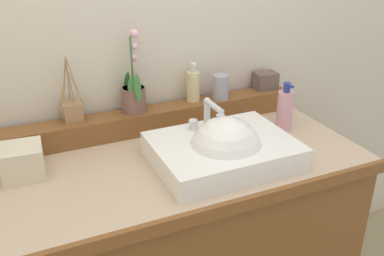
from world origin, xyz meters
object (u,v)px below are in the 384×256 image
object	(u,v)px
sink_basin	(224,152)
lotion_bottle	(285,110)
tissue_box	(23,161)
soap_dispenser	(193,85)
reed_diffuser	(72,111)
tumbler_cup	(221,87)
potted_plant	(134,94)
trinket_box	(265,81)

from	to	relation	value
sink_basin	lotion_bottle	distance (m)	0.38
tissue_box	soap_dispenser	bearing A→B (deg)	14.92
tissue_box	sink_basin	bearing A→B (deg)	-16.50
soap_dispenser	lotion_bottle	distance (m)	0.38
reed_diffuser	tissue_box	world-z (taller)	reed_diffuser
sink_basin	tumbler_cup	size ratio (longest dim) A/B	4.68
potted_plant	tissue_box	world-z (taller)	potted_plant
soap_dispenser	tissue_box	size ratio (longest dim) A/B	1.24
tissue_box	lotion_bottle	bearing A→B (deg)	-2.72
soap_dispenser	trinket_box	xyz separation A→B (m)	(0.35, 0.00, -0.03)
potted_plant	trinket_box	world-z (taller)	potted_plant
trinket_box	lotion_bottle	xyz separation A→B (m)	(-0.06, -0.23, -0.04)
trinket_box	potted_plant	bearing A→B (deg)	-174.63
sink_basin	potted_plant	bearing A→B (deg)	118.84
potted_plant	tumbler_cup	world-z (taller)	potted_plant
sink_basin	soap_dispenser	bearing A→B (deg)	81.94
reed_diffuser	potted_plant	bearing A→B (deg)	-1.44
tumbler_cup	reed_diffuser	distance (m)	0.61
sink_basin	reed_diffuser	size ratio (longest dim) A/B	1.94
tumbler_cup	tissue_box	bearing A→B (deg)	-168.78
trinket_box	reed_diffuser	bearing A→B (deg)	-175.26
soap_dispenser	tumbler_cup	bearing A→B (deg)	-12.07
sink_basin	soap_dispenser	size ratio (longest dim) A/B	2.96
tumbler_cup	lotion_bottle	size ratio (longest dim) A/B	0.52
tumbler_cup	trinket_box	world-z (taller)	tumbler_cup
potted_plant	tumbler_cup	size ratio (longest dim) A/B	3.08
reed_diffuser	tumbler_cup	bearing A→B (deg)	-2.20
tumbler_cup	potted_plant	bearing A→B (deg)	177.31
soap_dispenser	trinket_box	size ratio (longest dim) A/B	1.67
potted_plant	lotion_bottle	world-z (taller)	potted_plant
soap_dispenser	tissue_box	bearing A→B (deg)	-165.08
lotion_bottle	soap_dispenser	bearing A→B (deg)	141.89
trinket_box	tumbler_cup	bearing A→B (deg)	-169.20
reed_diffuser	tissue_box	xyz separation A→B (m)	(-0.20, -0.18, -0.07)
tumbler_cup	trinket_box	xyz separation A→B (m)	(0.24, 0.03, -0.01)
sink_basin	lotion_bottle	xyz separation A→B (m)	(0.35, 0.14, 0.04)
reed_diffuser	tissue_box	bearing A→B (deg)	-137.59
trinket_box	tissue_box	world-z (taller)	trinket_box
soap_dispenser	trinket_box	world-z (taller)	soap_dispenser
potted_plant	trinket_box	xyz separation A→B (m)	(0.60, 0.01, -0.03)
trinket_box	tissue_box	xyz separation A→B (m)	(-1.04, -0.19, -0.07)
tumbler_cup	tissue_box	xyz separation A→B (m)	(-0.80, -0.16, -0.09)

